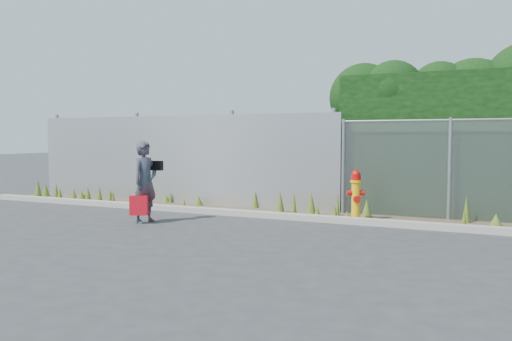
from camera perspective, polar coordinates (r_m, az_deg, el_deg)
name	(u,v)px	position (r m, az deg, el deg)	size (l,w,h in m)	color
ground	(239,234)	(8.62, -2.00, -7.27)	(80.00, 80.00, 0.00)	#313234
curb	(277,216)	(10.23, 2.46, -5.17)	(16.00, 0.22, 0.12)	gray
weed_strip	(271,207)	(10.93, 1.76, -4.22)	(16.00, 1.28, 0.55)	#4B3C2B
corrugated_fence	(175,159)	(12.70, -9.20, 1.26)	(8.50, 0.21, 2.30)	#A2A4A9
chainlink_fence	(509,170)	(10.62, 26.90, 0.02)	(6.50, 0.07, 2.05)	gray
fire_hydrant	(356,196)	(9.96, 11.32, -2.90)	(0.35, 0.31, 1.04)	#F4B40C
woman	(145,182)	(9.91, -12.55, -1.29)	(0.58, 0.38, 1.58)	#105D69
red_tote_bag	(139,205)	(9.81, -13.24, -3.89)	(0.34, 0.13, 0.45)	#B40A22
black_shoulder_bag	(157,166)	(10.00, -11.30, 0.55)	(0.25, 0.10, 0.19)	black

